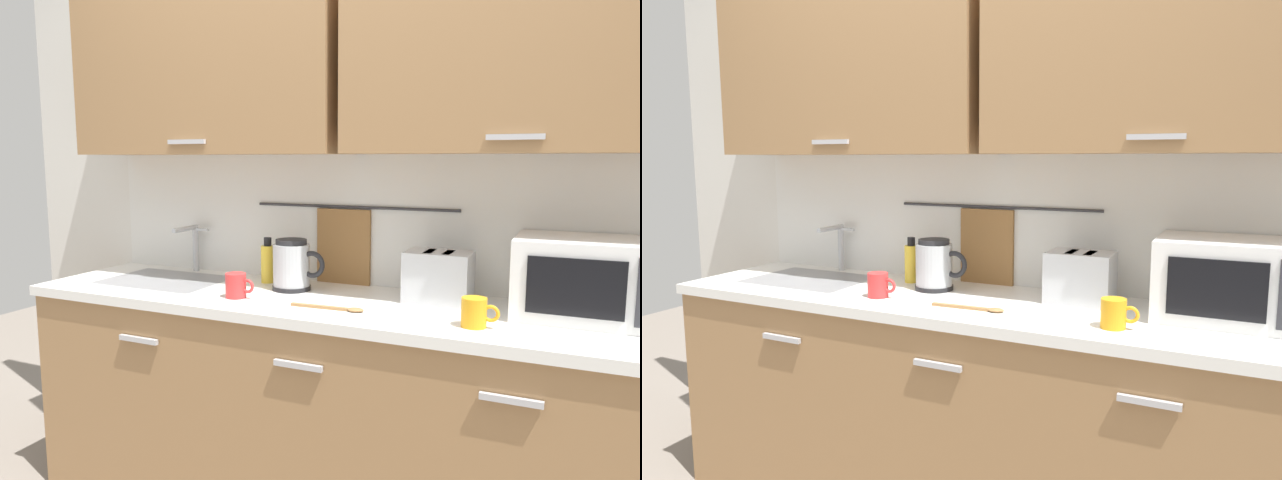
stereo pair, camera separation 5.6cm
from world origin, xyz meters
TOP-DOWN VIEW (x-y plane):
  - counter_unit at (-0.01, 0.30)m, footprint 2.53×0.64m
  - back_wall_assembly at (-0.00, 0.53)m, footprint 3.70×0.41m
  - sink_faucet at (-0.82, 0.53)m, footprint 0.09×0.17m
  - microwave at (0.87, 0.41)m, footprint 0.46×0.35m
  - electric_kettle at (-0.22, 0.38)m, footprint 0.23×0.16m
  - dish_soap_bottle at (-0.38, 0.46)m, footprint 0.06×0.06m
  - mug_near_sink at (-0.35, 0.17)m, footprint 0.12×0.08m
  - toaster at (0.37, 0.42)m, footprint 0.26×0.17m
  - mug_by_kettle at (0.55, 0.14)m, footprint 0.12×0.08m
  - wooden_spoon at (0.07, 0.16)m, footprint 0.28×0.04m

SIDE VIEW (x-z plane):
  - counter_unit at x=-0.01m, z-range 0.01..0.91m
  - wooden_spoon at x=0.07m, z-range 0.90..0.91m
  - mug_near_sink at x=-0.35m, z-range 0.90..1.00m
  - mug_by_kettle at x=0.55m, z-range 0.90..1.00m
  - dish_soap_bottle at x=-0.38m, z-range 0.89..1.08m
  - toaster at x=0.37m, z-range 0.90..1.09m
  - electric_kettle at x=-0.22m, z-range 0.90..1.11m
  - microwave at x=0.87m, z-range 0.90..1.17m
  - sink_faucet at x=-0.82m, z-range 0.93..1.15m
  - back_wall_assembly at x=0.00m, z-range 0.27..2.77m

